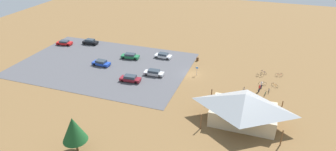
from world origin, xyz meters
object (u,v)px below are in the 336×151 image
at_px(bicycle_red_yard_front, 279,75).
at_px(car_silver_by_curb, 154,73).
at_px(bicycle_black_back_row, 260,75).
at_px(bicycle_purple_mid_cluster, 264,72).
at_px(car_blue_near_entry, 101,63).
at_px(car_red_second_row, 64,43).
at_px(bicycle_silver_edge_north, 244,89).
at_px(lot_sign, 197,70).
at_px(car_green_far_end, 130,56).
at_px(pine_west, 74,129).
at_px(car_black_back_corner, 90,42).
at_px(visitor_crossing_yard, 261,85).
at_px(trash_bin, 197,59).
at_px(bicycle_white_lone_west, 263,84).
at_px(bicycle_green_yard_center, 265,94).
at_px(bicycle_orange_front_row, 275,85).
at_px(visitor_at_bikes, 259,88).
at_px(bike_pavilion, 244,107).
at_px(car_white_mid_lot, 163,56).
at_px(bicycle_blue_near_sign, 269,91).
at_px(car_maroon_inner_stall, 130,78).

xyz_separation_m(bicycle_red_yard_front, car_silver_by_curb, (27.42, 8.96, 0.33)).
height_order(bicycle_black_back_row, bicycle_purple_mid_cluster, bicycle_purple_mid_cluster).
relative_size(car_silver_by_curb, car_blue_near_entry, 1.03).
bearing_deg(car_blue_near_entry, bicycle_purple_mid_cluster, -167.46).
height_order(bicycle_red_yard_front, bicycle_purple_mid_cluster, bicycle_red_yard_front).
relative_size(car_silver_by_curb, car_red_second_row, 1.02).
distance_m(bicycle_silver_edge_north, car_silver_by_curb, 20.44).
bearing_deg(lot_sign, bicycle_silver_edge_north, 161.81).
distance_m(bicycle_black_back_row, car_green_far_end, 32.52).
relative_size(pine_west, bicycle_black_back_row, 3.75).
bearing_deg(car_black_back_corner, visitor_crossing_yard, 167.94).
distance_m(bicycle_black_back_row, bicycle_purple_mid_cluster, 2.01).
xyz_separation_m(trash_bin, bicycle_white_lone_west, (-16.48, 7.79, -0.06)).
xyz_separation_m(lot_sign, bicycle_green_yard_center, (-15.44, 4.12, -1.06)).
bearing_deg(car_green_far_end, lot_sign, 169.45).
relative_size(car_green_far_end, visitor_crossing_yard, 2.74).
height_order(car_silver_by_curb, car_red_second_row, car_silver_by_curb).
bearing_deg(bicycle_silver_edge_north, bicycle_white_lone_west, -133.63).
relative_size(lot_sign, car_red_second_row, 0.48).
xyz_separation_m(bicycle_black_back_row, car_red_second_row, (54.77, -2.01, 0.36)).
bearing_deg(car_red_second_row, car_black_back_corner, -156.89).
height_order(car_blue_near_entry, car_red_second_row, car_blue_near_entry).
bearing_deg(bicycle_orange_front_row, car_red_second_row, -5.71).
height_order(bicycle_silver_edge_north, bicycle_black_back_row, bicycle_black_back_row).
relative_size(lot_sign, visitor_at_bikes, 1.32).
relative_size(pine_west, car_red_second_row, 1.37).
distance_m(bike_pavilion, car_green_far_end, 35.65).
bearing_deg(car_black_back_corner, bicycle_red_yard_front, 176.36).
bearing_deg(bicycle_purple_mid_cluster, bike_pavilion, 82.43).
relative_size(bike_pavilion, car_black_back_corner, 2.96).
xyz_separation_m(bicycle_silver_edge_north, bicycle_black_back_row, (-2.78, -7.69, -0.00)).
xyz_separation_m(car_black_back_corner, visitor_crossing_yard, (-48.53, 10.37, 0.13)).
height_order(pine_west, car_white_mid_lot, pine_west).
height_order(trash_bin, bicycle_red_yard_front, bicycle_red_yard_front).
height_order(car_white_mid_lot, car_red_second_row, car_white_mid_lot).
xyz_separation_m(bicycle_green_yard_center, car_green_far_end, (34.08, -7.59, 0.38)).
height_order(bike_pavilion, car_white_mid_lot, bike_pavilion).
bearing_deg(car_blue_near_entry, bicycle_black_back_row, -169.90).
distance_m(car_red_second_row, visitor_at_bikes, 55.79).
xyz_separation_m(bicycle_silver_edge_north, car_black_back_corner, (45.17, -12.61, 0.43)).
distance_m(bicycle_silver_edge_north, car_white_mid_lot, 24.09).
xyz_separation_m(bicycle_green_yard_center, bicycle_blue_near_sign, (-0.69, -1.64, -0.00)).
distance_m(pine_west, car_maroon_inner_stall, 23.40).
height_order(pine_west, bicycle_orange_front_row, pine_west).
xyz_separation_m(trash_bin, car_green_far_end, (16.87, 4.47, 0.29)).
distance_m(trash_bin, bicycle_blue_near_sign, 20.72).
bearing_deg(bicycle_blue_near_sign, bicycle_purple_mid_cluster, -80.13).
xyz_separation_m(bike_pavilion, pine_west, (23.13, 16.13, 1.12)).
xyz_separation_m(bicycle_blue_near_sign, car_green_far_end, (34.78, -5.95, 0.39)).
relative_size(pine_west, visitor_crossing_yard, 3.60).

